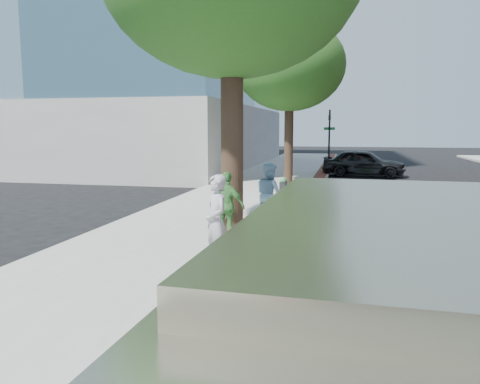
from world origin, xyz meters
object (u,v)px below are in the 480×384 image
(person_green, at_px, (227,206))
(van, at_px, (387,308))
(bg_car, at_px, (364,163))
(sedan_silver, at_px, (400,226))
(person_gray, at_px, (216,222))
(person_officer, at_px, (269,194))
(parking_meter, at_px, (283,198))

(person_green, relative_size, van, 0.27)
(bg_car, bearing_deg, sedan_silver, -173.05)
(person_gray, xyz_separation_m, sedan_silver, (3.23, 1.54, -0.23))
(person_officer, xyz_separation_m, bg_car, (2.82, 14.75, -0.21))
(person_gray, relative_size, sedan_silver, 0.37)
(sedan_silver, height_order, van, van)
(person_gray, bearing_deg, bg_car, 135.34)
(parking_meter, xyz_separation_m, bg_car, (2.19, 16.92, -0.46))
(person_officer, xyz_separation_m, van, (2.24, -7.70, 0.17))
(parking_meter, bearing_deg, person_gray, -118.60)
(parking_meter, height_order, sedan_silver, parking_meter)
(person_gray, bearing_deg, parking_meter, 116.27)
(person_officer, relative_size, person_green, 1.06)
(person_gray, distance_m, person_green, 2.22)
(parking_meter, relative_size, person_green, 0.97)
(van, bearing_deg, sedan_silver, 84.25)
(person_gray, distance_m, person_officer, 3.91)
(person_officer, bearing_deg, sedan_silver, -168.27)
(person_gray, distance_m, bg_car, 18.91)
(parking_meter, distance_m, bg_car, 17.07)
(person_officer, bearing_deg, bg_car, -50.28)
(van, bearing_deg, person_gray, 125.33)
(sedan_silver, distance_m, van, 5.40)
(sedan_silver, bearing_deg, person_officer, 55.94)
(person_gray, height_order, person_green, person_gray)
(bg_car, bearing_deg, person_green, 174.60)
(person_gray, height_order, van, van)
(person_gray, height_order, person_officer, person_gray)
(parking_meter, bearing_deg, bg_car, 82.63)
(person_gray, relative_size, van, 0.30)
(sedan_silver, bearing_deg, bg_car, 5.10)
(sedan_silver, xyz_separation_m, van, (-0.68, -5.35, 0.37))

